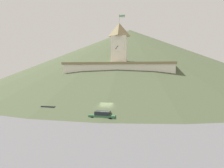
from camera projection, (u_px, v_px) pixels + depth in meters
The scene contains 11 objects.
ground_plane at pixel (106, 116), 40.81m from camera, with size 160.00×160.00×0.00m, color #565659.
civic_building at pixel (119, 80), 60.71m from camera, with size 29.93×9.33×24.21m.
banner_fence at pixel (116, 100), 53.60m from camera, with size 25.47×0.12×2.70m.
hillside_backdrop at pixel (130, 60), 101.89m from camera, with size 136.56×136.56×27.98m, color #424C33.
street_lamp_right at pixel (95, 92), 55.02m from camera, with size 1.26×0.36×4.26m.
street_lamp_center at pixel (136, 93), 53.47m from camera, with size 1.26×0.36×4.30m.
car_silver_hatch at pixel (121, 109), 44.77m from camera, with size 4.03×2.29×1.50m.
car_gray_pickup at pixel (50, 110), 42.48m from camera, with size 5.50×2.85×1.75m.
car_blue_van at pixel (96, 104), 50.33m from camera, with size 5.27×2.78×2.10m.
car_green_wagon at pixel (103, 116), 37.53m from camera, with size 4.72×2.39×1.55m.
pedestrian at pixel (75, 102), 53.27m from camera, with size 0.53×0.53×1.78m.
Camera 1 is at (7.07, -39.83, 8.17)m, focal length 35.00 mm.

